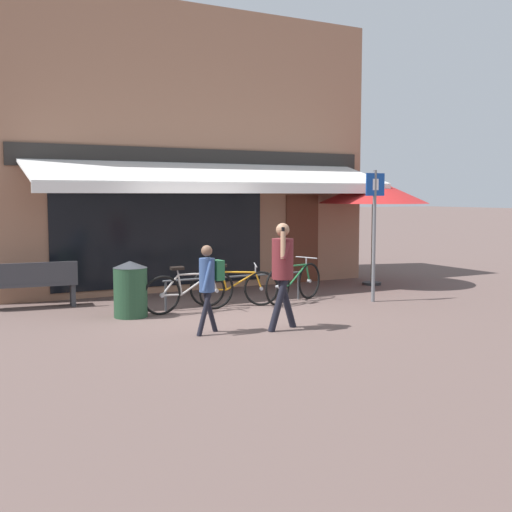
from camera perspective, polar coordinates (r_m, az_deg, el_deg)
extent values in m
plane|color=brown|center=(11.19, -2.49, -5.41)|extent=(160.00, 160.00, 0.00)
cube|color=#9E7056|center=(15.67, -7.01, 9.05)|extent=(8.63, 3.00, 6.20)
cube|color=black|center=(13.91, -8.30, 1.84)|extent=(4.75, 0.04, 2.19)
cube|color=#5B2D1E|center=(15.49, 4.11, 1.52)|extent=(0.90, 0.04, 2.10)
cube|color=#282623|center=(14.25, -4.75, 8.58)|extent=(8.20, 0.06, 0.44)
cube|color=white|center=(13.49, -3.34, 7.38)|extent=(7.77, 1.69, 0.50)
cube|color=white|center=(12.73, -1.73, 6.04)|extent=(7.77, 0.03, 0.20)
cylinder|color=#47494F|center=(12.29, -1.82, -1.83)|extent=(2.94, 0.04, 0.04)
cylinder|color=#47494F|center=(11.78, -8.04, -3.55)|extent=(0.04, 0.04, 0.55)
cylinder|color=#47494F|center=(13.02, 3.79, -2.65)|extent=(0.04, 0.04, 0.55)
torus|color=black|center=(11.81, -3.54, -3.09)|extent=(0.73, 0.19, 0.72)
cylinder|color=#9E9EA3|center=(11.81, -3.54, -3.09)|extent=(0.07, 0.07, 0.08)
torus|color=black|center=(11.34, -8.37, -3.49)|extent=(0.73, 0.19, 0.72)
cylinder|color=#9E9EA3|center=(11.34, -8.37, -3.49)|extent=(0.07, 0.07, 0.08)
cylinder|color=#BCB7B2|center=(11.58, -5.28, -2.48)|extent=(0.61, 0.05, 0.38)
cylinder|color=#BCB7B2|center=(11.52, -5.41, -1.60)|extent=(0.67, 0.08, 0.05)
cylinder|color=#BCB7B2|center=(11.44, -6.78, -2.55)|extent=(0.12, 0.10, 0.38)
cylinder|color=#BCB7B2|center=(11.42, -7.50, -3.46)|extent=(0.38, 0.06, 0.05)
cylinder|color=#BCB7B2|center=(11.36, -7.64, -2.58)|extent=(0.33, 0.07, 0.37)
cylinder|color=#BCB7B2|center=(11.74, -3.74, -2.32)|extent=(0.16, 0.10, 0.35)
cylinder|color=#9E9EA3|center=(11.35, -6.97, -1.43)|extent=(0.06, 0.05, 0.11)
cube|color=black|center=(11.33, -7.02, -1.09)|extent=(0.25, 0.12, 0.06)
cylinder|color=#9E9EA3|center=(11.65, -3.93, -1.21)|extent=(0.03, 0.05, 0.14)
cylinder|color=#9E9EA3|center=(11.64, -3.91, -0.87)|extent=(0.06, 0.52, 0.10)
torus|color=black|center=(12.20, 0.48, -2.91)|extent=(0.64, 0.33, 0.67)
cylinder|color=#9E9EA3|center=(12.20, 0.48, -2.91)|extent=(0.09, 0.09, 0.07)
torus|color=black|center=(12.14, -4.34, -2.96)|extent=(0.64, 0.33, 0.67)
cylinder|color=#9E9EA3|center=(12.14, -4.34, -2.96)|extent=(0.09, 0.09, 0.07)
cylinder|color=orange|center=(12.14, -1.35, -2.25)|extent=(0.53, 0.27, 0.36)
cylinder|color=orange|center=(12.11, -1.53, -1.45)|extent=(0.59, 0.28, 0.05)
cylinder|color=orange|center=(12.13, -2.83, -2.22)|extent=(0.12, 0.06, 0.35)
cylinder|color=orange|center=(12.15, -3.50, -2.99)|extent=(0.34, 0.17, 0.05)
cylinder|color=orange|center=(12.12, -3.68, -2.19)|extent=(0.29, 0.16, 0.35)
cylinder|color=orange|center=(12.17, 0.22, -2.19)|extent=(0.15, 0.08, 0.32)
cylinder|color=#9E9EA3|center=(12.09, -3.09, -1.19)|extent=(0.06, 0.04, 0.11)
cube|color=black|center=(12.08, -3.16, -0.86)|extent=(0.26, 0.19, 0.05)
cylinder|color=#9E9EA3|center=(12.13, -0.05, -1.14)|extent=(0.04, 0.04, 0.14)
cylinder|color=#9E9EA3|center=(12.11, -0.04, -0.81)|extent=(0.23, 0.49, 0.04)
torus|color=black|center=(13.06, 4.76, -2.22)|extent=(0.70, 0.32, 0.74)
cylinder|color=#9E9EA3|center=(13.06, 4.76, -2.22)|extent=(0.09, 0.08, 0.07)
torus|color=black|center=(12.22, 1.93, -2.73)|extent=(0.70, 0.32, 0.74)
cylinder|color=#9E9EA3|center=(12.22, 1.93, -2.73)|extent=(0.09, 0.08, 0.07)
cylinder|color=#23703D|center=(12.71, 3.74, -1.68)|extent=(0.56, 0.25, 0.39)
cylinder|color=#23703D|center=(12.66, 3.64, -0.84)|extent=(0.61, 0.27, 0.05)
cylinder|color=#23703D|center=(12.46, 2.87, -1.78)|extent=(0.12, 0.08, 0.39)
cylinder|color=#23703D|center=(12.37, 2.46, -2.68)|extent=(0.35, 0.17, 0.05)
cylinder|color=#23703D|center=(12.31, 2.35, -1.82)|extent=(0.31, 0.15, 0.38)
cylinder|color=#23703D|center=(12.99, 4.62, -1.49)|extent=(0.15, 0.09, 0.36)
cylinder|color=#9E9EA3|center=(12.38, 2.73, -0.70)|extent=(0.06, 0.04, 0.11)
cube|color=black|center=(12.36, 2.69, -0.38)|extent=(0.26, 0.18, 0.05)
cylinder|color=#9E9EA3|center=(12.91, 4.49, -0.45)|extent=(0.03, 0.03, 0.14)
cylinder|color=#9E9EA3|center=(12.91, 4.49, -0.14)|extent=(0.22, 0.49, 0.03)
cylinder|color=black|center=(9.95, 1.98, -4.44)|extent=(0.35, 0.14, 0.83)
cylinder|color=black|center=(10.21, 2.74, -4.18)|extent=(0.35, 0.14, 0.83)
cylinder|color=maroon|center=(9.98, 2.38, -0.26)|extent=(0.37, 0.37, 0.63)
sphere|color=#A87A5B|center=(9.95, 2.39, 2.35)|extent=(0.21, 0.21, 0.21)
cylinder|color=maroon|center=(10.20, 2.40, -0.14)|extent=(0.29, 0.13, 0.56)
cylinder|color=maroon|center=(9.77, 2.61, 0.47)|extent=(0.22, 0.17, 0.28)
cylinder|color=#A87A5B|center=(9.75, 2.42, 0.96)|extent=(0.15, 0.19, 0.42)
cube|color=black|center=(9.79, 2.43, 2.17)|extent=(0.03, 0.07, 0.14)
cylinder|color=black|center=(9.70, -4.63, -5.17)|extent=(0.27, 0.11, 0.67)
cylinder|color=black|center=(9.90, -4.10, -4.94)|extent=(0.27, 0.11, 0.67)
cylinder|color=#334C7F|center=(9.71, -4.39, -1.70)|extent=(0.27, 0.27, 0.51)
sphere|color=brown|center=(9.67, -4.40, 0.46)|extent=(0.17, 0.17, 0.17)
cylinder|color=#334C7F|center=(9.86, -4.43, -1.59)|extent=(0.22, 0.13, 0.45)
cylinder|color=#334C7F|center=(9.56, -4.34, -1.81)|extent=(0.22, 0.13, 0.45)
cube|color=#23663D|center=(9.80, -3.45, -1.26)|extent=(0.17, 0.22, 0.31)
cylinder|color=#23472D|center=(11.30, -11.09, -3.19)|extent=(0.58, 0.58, 0.86)
cone|color=#33353A|center=(11.24, -11.14, -0.73)|extent=(0.59, 0.59, 0.12)
cylinder|color=slate|center=(12.80, 10.44, 1.72)|extent=(0.07, 0.07, 2.59)
cube|color=#14429E|center=(12.77, 10.55, 6.27)|extent=(0.44, 0.02, 0.44)
cube|color=white|center=(12.76, 10.59, 6.27)|extent=(0.14, 0.01, 0.22)
cylinder|color=#4C3D2D|center=(15.24, 10.32, 2.02)|extent=(0.05, 0.05, 2.44)
cone|color=red|center=(15.21, 10.39, 5.71)|extent=(2.56, 2.56, 0.58)
cylinder|color=#262628|center=(15.35, 10.25, -2.41)|extent=(0.44, 0.44, 0.06)
cube|color=#38383D|center=(12.67, -19.25, -2.37)|extent=(1.64, 0.62, 0.06)
cube|color=#38383D|center=(12.46, -19.24, -1.48)|extent=(1.60, 0.23, 0.40)
cube|color=#38383D|center=(12.75, -15.98, -3.25)|extent=(0.12, 0.36, 0.45)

